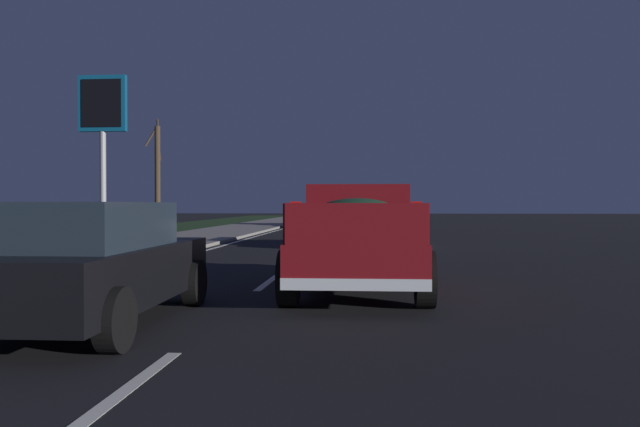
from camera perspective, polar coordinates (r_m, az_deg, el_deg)
The scene contains 11 objects.
ground at distance 27.60m, azimuth 0.58°, elevation -2.27°, with size 144.00×144.00×0.00m, color black.
sidewalk_shoulder at distance 28.58m, azimuth -10.90°, elevation -2.06°, with size 108.00×4.00×0.12m, color gray.
grass_verge at distance 30.31m, azimuth -20.05°, elevation -2.04°, with size 108.00×6.00×0.01m, color #1E3819.
lane_markings at distance 29.81m, azimuth -4.05°, elevation -2.03°, with size 108.00×3.54×0.01m.
pickup_truck at distance 11.02m, azimuth 3.45°, elevation -1.92°, with size 5.44×2.32×1.87m.
sedan_red at distance 37.45m, azimuth 4.44°, elevation -0.25°, with size 4.40×2.02×1.54m.
sedan_black at distance 8.36m, azimuth -20.25°, elevation -4.21°, with size 4.42×2.06×1.54m.
sedan_silver at distance 22.04m, azimuth 4.16°, elevation -1.03°, with size 4.41×2.03×1.54m.
sedan_tan at distance 41.45m, azimuth -0.17°, elevation -0.13°, with size 4.41×2.03×1.54m.
gas_price_sign at distance 26.23m, azimuth -19.21°, elevation 8.27°, with size 0.27×1.90×6.56m.
bare_tree_far at distance 32.82m, azimuth -14.60°, elevation 3.34°, with size 1.38×0.75×5.85m.
Camera 1 is at (-0.49, -1.99, 1.52)m, focal length 35.10 mm.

